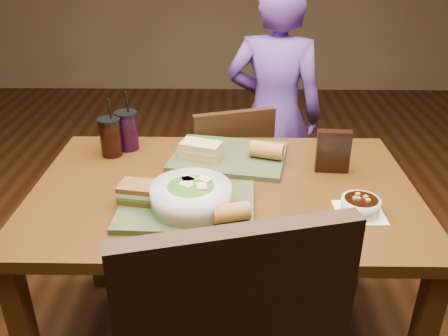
{
  "coord_description": "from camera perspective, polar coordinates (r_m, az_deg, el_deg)",
  "views": [
    {
      "loc": [
        0.02,
        -1.42,
        1.54
      ],
      "look_at": [
        0.0,
        0.0,
        0.82
      ],
      "focal_mm": 38.0,
      "sensor_mm": 36.0,
      "label": 1
    }
  ],
  "objects": [
    {
      "name": "sandwich_near",
      "position": [
        1.52,
        -10.12,
        -2.9
      ],
      "size": [
        0.14,
        0.1,
        0.06
      ],
      "color": "#593819",
      "rests_on": "tray_near"
    },
    {
      "name": "cup_berry",
      "position": [
        1.91,
        -11.55,
        4.46
      ],
      "size": [
        0.09,
        0.09,
        0.24
      ],
      "color": "black",
      "rests_on": "dining_table"
    },
    {
      "name": "dining_table",
      "position": [
        1.67,
        0.0,
        -4.92
      ],
      "size": [
        1.3,
        0.85,
        0.75
      ],
      "color": "#49290E",
      "rests_on": "ground"
    },
    {
      "name": "sandwich_far",
      "position": [
        1.78,
        -2.78,
        2.2
      ],
      "size": [
        0.17,
        0.12,
        0.06
      ],
      "color": "tan",
      "rests_on": "tray_far"
    },
    {
      "name": "diner",
      "position": [
        2.46,
        6.03,
        6.26
      ],
      "size": [
        0.55,
        0.42,
        1.36
      ],
      "primitive_type": "imported",
      "rotation": [
        0.0,
        0.0,
        2.94
      ],
      "color": "#55338C",
      "rests_on": "ground"
    },
    {
      "name": "baguette_near",
      "position": [
        1.39,
        0.83,
        -5.36
      ],
      "size": [
        0.12,
        0.08,
        0.06
      ],
      "primitive_type": "cylinder",
      "rotation": [
        0.0,
        1.57,
        0.28
      ],
      "color": "#AD7533",
      "rests_on": "tray_near"
    },
    {
      "name": "soup_bowl",
      "position": [
        1.52,
        16.09,
        -4.37
      ],
      "size": [
        0.15,
        0.15,
        0.06
      ],
      "color": "white",
      "rests_on": "dining_table"
    },
    {
      "name": "salad_bowl",
      "position": [
        1.46,
        -3.99,
        -3.23
      ],
      "size": [
        0.25,
        0.25,
        0.08
      ],
      "color": "silver",
      "rests_on": "tray_near"
    },
    {
      "name": "baguette_far",
      "position": [
        1.78,
        5.18,
        2.13
      ],
      "size": [
        0.14,
        0.09,
        0.06
      ],
      "primitive_type": "cylinder",
      "rotation": [
        0.0,
        1.57,
        -0.29
      ],
      "color": "#AD7533",
      "rests_on": "tray_far"
    },
    {
      "name": "tray_near",
      "position": [
        1.5,
        -4.47,
        -4.51
      ],
      "size": [
        0.43,
        0.33,
        0.02
      ],
      "primitive_type": "cube",
      "rotation": [
        0.0,
        0.0,
        -0.03
      ],
      "color": "#364327",
      "rests_on": "dining_table"
    },
    {
      "name": "tray_far",
      "position": [
        1.82,
        0.6,
        1.42
      ],
      "size": [
        0.47,
        0.39,
        0.02
      ],
      "primitive_type": "cube",
      "rotation": [
        0.0,
        0.0,
        -0.19
      ],
      "color": "#364327",
      "rests_on": "dining_table"
    },
    {
      "name": "chip_bag",
      "position": [
        1.74,
        12.98,
        1.96
      ],
      "size": [
        0.12,
        0.05,
        0.16
      ],
      "primitive_type": "cube",
      "rotation": [
        0.0,
        0.0,
        -0.07
      ],
      "color": "black",
      "rests_on": "dining_table"
    },
    {
      "name": "cup_cola",
      "position": [
        1.87,
        -13.5,
        3.66
      ],
      "size": [
        0.09,
        0.09,
        0.23
      ],
      "color": "black",
      "rests_on": "dining_table"
    },
    {
      "name": "chair_far",
      "position": [
        2.26,
        1.18,
        -1.37
      ],
      "size": [
        0.46,
        0.47,
        0.84
      ],
      "color": "black",
      "rests_on": "ground"
    }
  ]
}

